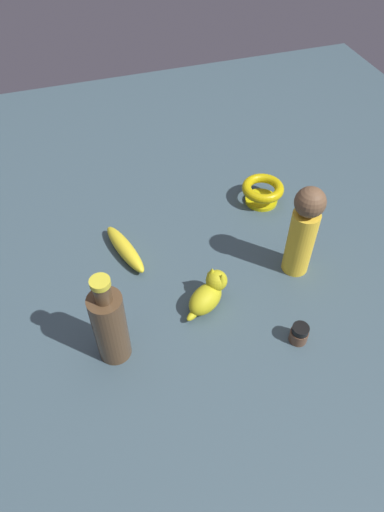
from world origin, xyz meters
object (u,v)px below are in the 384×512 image
at_px(person_figure_adult, 303,230).
at_px(banana, 125,249).
at_px(bowl, 263,191).
at_px(cat_figurine, 208,294).
at_px(nail_polish_jar, 299,334).
at_px(bottle_tall, 110,325).

bearing_deg(person_figure_adult, banana, 156.08).
bearing_deg(bowl, banana, -168.63).
xyz_separation_m(cat_figurine, person_figure_adult, (0.23, 0.04, 0.09)).
bearing_deg(cat_figurine, nail_polish_jar, -44.33).
relative_size(nail_polish_jar, bottle_tall, 0.19).
bearing_deg(bottle_tall, cat_figurine, 14.19).
distance_m(person_figure_adult, bottle_tall, 0.46).
bearing_deg(bottle_tall, nail_polish_jar, -13.63).
distance_m(banana, nail_polish_jar, 0.46).
bearing_deg(nail_polish_jar, banana, 129.71).
relative_size(bowl, person_figure_adult, 0.47).
bearing_deg(bottle_tall, banana, 73.32).
distance_m(nail_polish_jar, bottle_tall, 0.39).
bearing_deg(cat_figurine, bowl, 48.29).
relative_size(bowl, bottle_tall, 0.49).
bearing_deg(bowl, person_figure_adult, -95.00).
xyz_separation_m(banana, bottle_tall, (-0.08, -0.26, 0.08)).
relative_size(nail_polish_jar, person_figure_adult, 0.19).
bearing_deg(banana, bowl, 85.87).
bearing_deg(person_figure_adult, bowl, 85.00).
bearing_deg(cat_figurine, person_figure_adult, 9.53).
height_order(banana, bowl, bowl).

